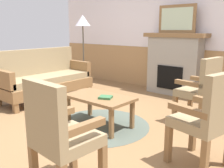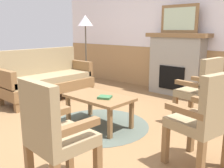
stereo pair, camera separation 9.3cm
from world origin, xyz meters
name	(u,v)px [view 1 (the left image)]	position (x,y,z in m)	size (l,w,h in m)	color
ground_plane	(96,125)	(0.00, 0.00, 0.00)	(14.00, 14.00, 0.00)	olive
wall_back	(182,31)	(0.00, 2.60, 1.31)	(7.20, 0.14, 2.70)	white
fireplace	(174,64)	(0.00, 2.35, 0.65)	(1.30, 0.44, 1.28)	gray
framed_picture	(177,19)	(0.00, 2.35, 1.56)	(0.80, 0.04, 0.56)	brown
couch	(46,79)	(-1.72, 0.34, 0.40)	(0.70, 1.80, 0.98)	brown
coffee_table	(99,100)	(0.05, 0.02, 0.39)	(0.96, 0.56, 0.44)	brown
round_rug	(99,125)	(0.05, 0.02, 0.00)	(1.44, 1.44, 0.01)	#4C564C
book_on_table	(106,97)	(0.20, -0.01, 0.46)	(0.17, 0.16, 0.03)	#33663D
armchair_near_fireplace	(201,88)	(1.10, 1.03, 0.54)	(0.54, 0.54, 0.98)	brown
armchair_by_window_left	(207,116)	(1.60, -0.09, 0.54)	(0.57, 0.57, 0.98)	brown
armchair_front_left	(60,133)	(0.84, -1.27, 0.54)	(0.50, 0.50, 0.98)	brown
floor_lamp_by_couch	(83,25)	(-2.04, 1.66, 1.45)	(0.36, 0.36, 1.68)	#332D28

